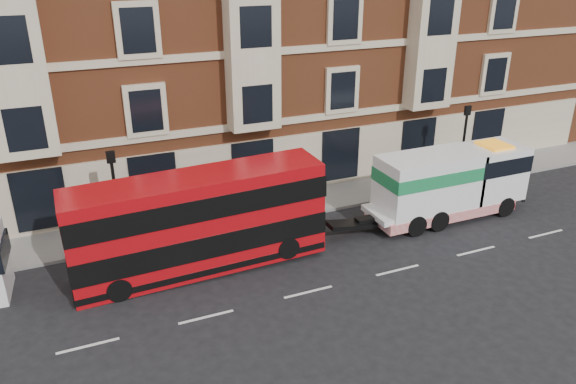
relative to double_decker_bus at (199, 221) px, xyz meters
The scene contains 7 objects.
ground 5.10m from the double_decker_bus, 45.27° to the right, with size 120.00×120.00×0.00m, color black.
sidewalk 5.71m from the double_decker_bus, 52.32° to the left, with size 90.00×3.00×0.15m, color slate.
lamp_post_west 4.04m from the double_decker_bus, 133.29° to the left, with size 0.35×0.15×4.35m.
lamp_post_east 15.54m from the double_decker_bus, 10.82° to the left, with size 0.35×0.15×4.35m.
double_decker_bus is the anchor object (origin of this frame).
tow_truck 12.06m from the double_decker_bus, ahead, with size 8.03×2.37×3.34m.
pedestrian 5.15m from the double_decker_bus, 143.35° to the left, with size 0.66×0.44×1.82m, color #182631.
Camera 1 is at (-7.81, -16.27, 12.00)m, focal length 35.00 mm.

